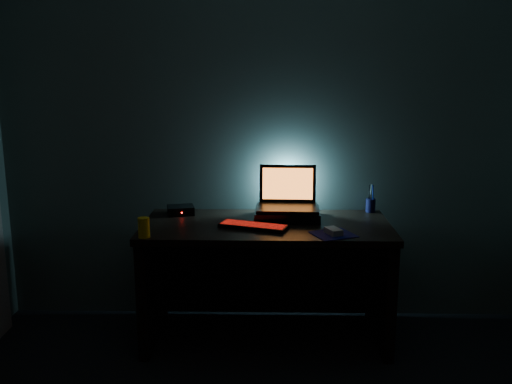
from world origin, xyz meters
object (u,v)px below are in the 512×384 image
(laptop, at_px, (287,198))
(pen_cup, at_px, (371,205))
(mouse, at_px, (333,231))
(keyboard, at_px, (253,226))
(router, at_px, (181,210))
(juice_glass, at_px, (144,228))

(laptop, distance_m, pen_cup, 0.57)
(laptop, bearing_deg, mouse, -56.25)
(laptop, height_order, keyboard, laptop)
(laptop, relative_size, router, 2.02)
(laptop, bearing_deg, router, 178.62)
(mouse, height_order, router, router)
(juice_glass, bearing_deg, router, 75.90)
(router, bearing_deg, pen_cup, -9.78)
(laptop, distance_m, router, 0.69)
(juice_glass, height_order, router, juice_glass)
(pen_cup, relative_size, juice_glass, 0.79)
(laptop, relative_size, juice_glass, 3.45)
(mouse, distance_m, juice_glass, 1.06)
(pen_cup, relative_size, router, 0.46)
(laptop, distance_m, mouse, 0.48)
(laptop, xyz_separation_m, mouse, (0.25, -0.40, -0.10))
(router, bearing_deg, laptop, -17.20)
(keyboard, height_order, router, router)
(laptop, xyz_separation_m, keyboard, (-0.21, -0.27, -0.11))
(laptop, bearing_deg, juice_glass, -148.06)
(laptop, bearing_deg, keyboard, -125.44)
(keyboard, relative_size, pen_cup, 4.76)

